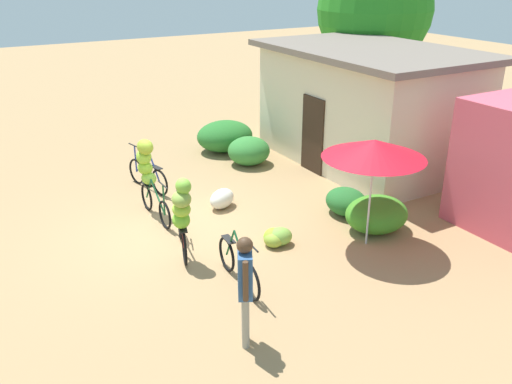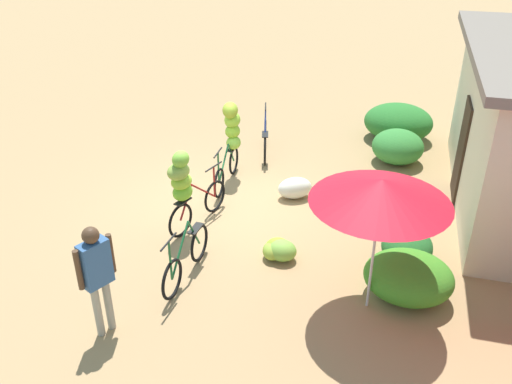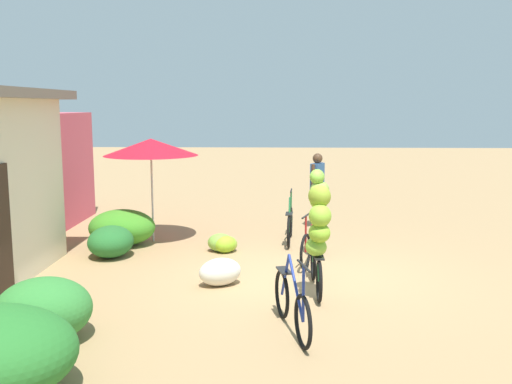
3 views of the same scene
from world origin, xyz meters
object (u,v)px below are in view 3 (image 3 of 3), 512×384
at_px(bicycle_near_pile, 318,232).
at_px(produce_sack, 220,272).
at_px(bicycle_center_loaded, 318,207).
at_px(banana_pile_on_ground, 224,244).
at_px(market_umbrella, 151,147).
at_px(bicycle_leftmost, 292,304).
at_px(bicycle_by_shop, 290,225).
at_px(shop_pink, 13,170).
at_px(person_vendor, 317,182).

xyz_separation_m(bicycle_near_pile, produce_sack, (0.54, 1.50, -0.79)).
height_order(bicycle_center_loaded, banana_pile_on_ground, bicycle_center_loaded).
relative_size(market_umbrella, bicycle_leftmost, 1.32).
height_order(bicycle_center_loaded, produce_sack, bicycle_center_loaded).
bearing_deg(bicycle_by_shop, shop_pink, 77.69).
bearing_deg(bicycle_by_shop, bicycle_leftmost, 178.86).
xyz_separation_m(bicycle_by_shop, banana_pile_on_ground, (-0.89, 1.31, -0.20)).
height_order(bicycle_center_loaded, bicycle_by_shop, bicycle_center_loaded).
bearing_deg(market_umbrella, bicycle_center_loaded, -110.55).
bearing_deg(person_vendor, bicycle_near_pile, 176.07).
bearing_deg(bicycle_near_pile, banana_pile_on_ground, 31.52).
xyz_separation_m(bicycle_leftmost, produce_sack, (1.87, 1.09, -0.14)).
bearing_deg(person_vendor, shop_pink, 90.38).
bearing_deg(person_vendor, bicycle_leftmost, 173.14).
relative_size(banana_pile_on_ground, produce_sack, 0.95).
height_order(bicycle_leftmost, banana_pile_on_ground, bicycle_leftmost).
relative_size(bicycle_leftmost, person_vendor, 0.94).
distance_m(shop_pink, bicycle_near_pile, 8.43).
height_order(bicycle_near_pile, person_vendor, person_vendor).
bearing_deg(bicycle_leftmost, shop_pink, 45.38).
bearing_deg(bicycle_by_shop, produce_sack, 158.56).
xyz_separation_m(bicycle_leftmost, bicycle_by_shop, (4.88, -0.10, -0.00)).
distance_m(bicycle_leftmost, person_vendor, 6.43).
bearing_deg(bicycle_near_pile, produce_sack, 70.19).
distance_m(bicycle_near_pile, bicycle_by_shop, 3.63).
bearing_deg(bicycle_leftmost, bicycle_near_pile, -17.49).
bearing_deg(banana_pile_on_ground, bicycle_leftmost, -163.10).
relative_size(market_umbrella, bicycle_near_pile, 1.27).
distance_m(market_umbrella, bicycle_center_loaded, 3.73).
height_order(bicycle_near_pile, banana_pile_on_ground, bicycle_near_pile).
bearing_deg(bicycle_center_loaded, bicycle_leftmost, 170.94).
bearing_deg(market_umbrella, shop_pink, 68.10).
xyz_separation_m(shop_pink, produce_sack, (-4.42, -5.29, -1.11)).
distance_m(market_umbrella, bicycle_leftmost, 5.83).
bearing_deg(bicycle_by_shop, banana_pile_on_ground, 124.32).
xyz_separation_m(market_umbrella, bicycle_near_pile, (-3.52, -3.21, -0.98)).
relative_size(bicycle_near_pile, person_vendor, 0.98).
bearing_deg(market_umbrella, bicycle_near_pile, -137.68).
xyz_separation_m(bicycle_by_shop, person_vendor, (1.46, -0.67, 0.72)).
xyz_separation_m(produce_sack, person_vendor, (4.47, -1.85, 0.86)).
bearing_deg(market_umbrella, produce_sack, -150.25).
relative_size(bicycle_by_shop, produce_sack, 2.39).
bearing_deg(bicycle_by_shop, bicycle_center_loaded, -159.75).
relative_size(shop_pink, market_umbrella, 1.48).
bearing_deg(banana_pile_on_ground, shop_pink, 65.94).
relative_size(bicycle_center_loaded, produce_sack, 2.38).
height_order(shop_pink, banana_pile_on_ground, shop_pink).
height_order(shop_pink, person_vendor, shop_pink).
relative_size(shop_pink, bicycle_center_loaded, 1.92).
relative_size(market_umbrella, bicycle_center_loaded, 1.30).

